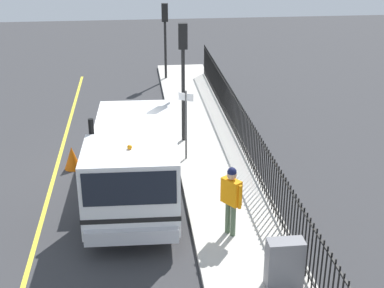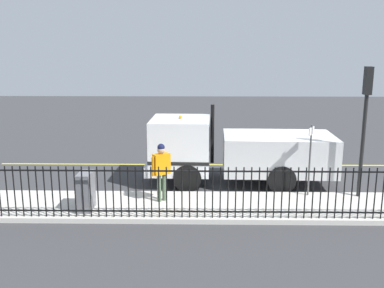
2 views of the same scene
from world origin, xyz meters
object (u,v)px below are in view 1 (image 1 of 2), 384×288
worker_standing (231,194)px  utility_cabinet (285,264)px  traffic_cone (72,158)px  traffic_light_near (183,59)px  work_truck (133,161)px  street_sign (186,117)px  traffic_light_mid (165,25)px

worker_standing → utility_cabinet: bearing=164.4°
worker_standing → traffic_cone: worker_standing is taller
traffic_light_near → utility_cabinet: (1.32, -8.46, -2.36)m
traffic_cone → work_truck: bearing=-52.0°
work_truck → street_sign: bearing=-121.9°
worker_standing → traffic_light_near: bearing=-30.0°
street_sign → utility_cabinet: bearing=-78.5°
traffic_light_near → work_truck: bearing=69.5°
worker_standing → traffic_light_near: 6.57m
work_truck → worker_standing: 3.17m
traffic_light_near → traffic_cone: 4.90m
traffic_light_near → utility_cabinet: size_ratio=3.67×
work_truck → traffic_light_mid: bearing=-96.0°
street_sign → traffic_light_mid: bearing=90.1°
utility_cabinet → street_sign: 7.05m
traffic_cone → traffic_light_mid: bearing=69.6°
traffic_light_mid → traffic_cone: (-3.66, -9.83, -2.35)m
traffic_light_near → street_sign: size_ratio=1.78×
worker_standing → traffic_light_near: size_ratio=0.44×
traffic_light_near → street_sign: bearing=90.3°
traffic_cone → street_sign: 3.87m
traffic_cone → street_sign: bearing=1.0°
worker_standing → traffic_light_near: (-0.56, 6.30, 1.80)m
worker_standing → traffic_light_mid: size_ratio=0.51×
worker_standing → street_sign: 4.74m
traffic_light_near → traffic_cone: traffic_light_near is taller
traffic_light_mid → utility_cabinet: traffic_light_mid is taller
work_truck → worker_standing: size_ratio=3.68×
work_truck → traffic_light_near: size_ratio=1.63×
work_truck → utility_cabinet: bearing=127.8°
work_truck → utility_cabinet: 5.33m
traffic_light_mid → street_sign: 9.83m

